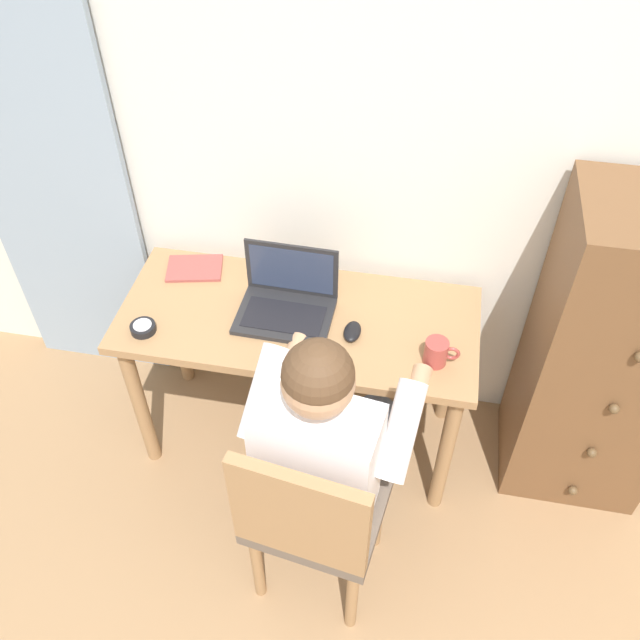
% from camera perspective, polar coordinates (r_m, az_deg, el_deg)
% --- Properties ---
extents(wall_back, '(4.80, 0.05, 2.50)m').
position_cam_1_polar(wall_back, '(2.38, 11.35, 13.69)').
color(wall_back, silver).
rests_on(wall_back, ground_plane).
extents(curtain_panel, '(0.63, 0.03, 2.23)m').
position_cam_1_polar(curtain_panel, '(2.78, -22.26, 12.85)').
color(curtain_panel, '#8EA3B7').
rests_on(curtain_panel, ground_plane).
extents(desk, '(1.30, 0.56, 0.73)m').
position_cam_1_polar(desk, '(2.54, -1.80, -1.45)').
color(desk, '#9E754C').
rests_on(desk, ground_plane).
extents(dresser, '(0.52, 0.46, 1.30)m').
position_cam_1_polar(dresser, '(2.63, 22.85, -2.93)').
color(dresser, brown).
rests_on(dresser, ground_plane).
extents(chair, '(0.47, 0.46, 0.89)m').
position_cam_1_polar(chair, '(2.24, -0.67, -15.98)').
color(chair, brown).
rests_on(chair, ground_plane).
extents(person_seated, '(0.58, 0.62, 1.21)m').
position_cam_1_polar(person_seated, '(2.18, 0.84, -9.65)').
color(person_seated, '#6B84AD').
rests_on(person_seated, ground_plane).
extents(laptop, '(0.35, 0.26, 0.24)m').
position_cam_1_polar(laptop, '(2.45, -2.77, 1.69)').
color(laptop, '#232326').
rests_on(laptop, desk).
extents(computer_mouse, '(0.06, 0.10, 0.03)m').
position_cam_1_polar(computer_mouse, '(2.39, 2.72, -0.97)').
color(computer_mouse, black).
rests_on(computer_mouse, desk).
extents(desk_clock, '(0.09, 0.09, 0.03)m').
position_cam_1_polar(desk_clock, '(2.48, -14.58, -0.64)').
color(desk_clock, black).
rests_on(desk_clock, desk).
extents(notebook_pad, '(0.24, 0.19, 0.01)m').
position_cam_1_polar(notebook_pad, '(2.69, -10.44, 4.29)').
color(notebook_pad, '#994742').
rests_on(notebook_pad, desk).
extents(coffee_mug, '(0.12, 0.08, 0.09)m').
position_cam_1_polar(coffee_mug, '(2.31, 9.74, -2.68)').
color(coffee_mug, '#9E3D38').
rests_on(coffee_mug, desk).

